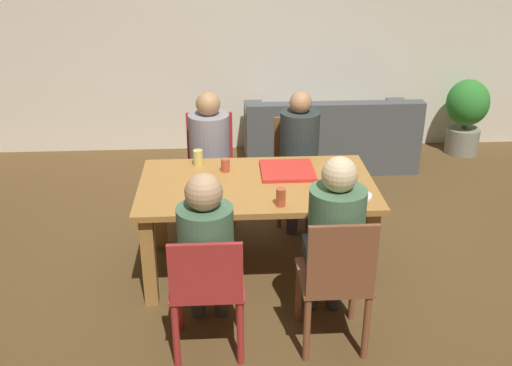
{
  "coord_description": "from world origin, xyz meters",
  "views": [
    {
      "loc": [
        -0.24,
        -3.94,
        2.53
      ],
      "look_at": [
        0.0,
        0.1,
        0.68
      ],
      "focal_mm": 41.65,
      "sensor_mm": 36.0,
      "label": 1
    }
  ],
  "objects_px": {
    "chair_3": "(210,160)",
    "drinking_glass_1": "(225,165)",
    "potted_plant": "(466,113)",
    "chair_1": "(297,161)",
    "plate_0": "(202,194)",
    "pizza_box_0": "(287,171)",
    "dining_table": "(257,196)",
    "person_3": "(209,149)",
    "drinking_glass_0": "(198,158)",
    "person_0": "(206,244)",
    "person_1": "(300,147)",
    "chair_0": "(207,289)",
    "plate_1": "(357,195)",
    "drinking_glass_2": "(281,197)",
    "person_2": "(334,234)",
    "couch": "(329,139)",
    "chair_2": "(336,280)"
  },
  "relations": [
    {
      "from": "couch",
      "to": "person_3",
      "type": "bearing_deg",
      "value": -134.6
    },
    {
      "from": "pizza_box_0",
      "to": "chair_3",
      "type": "bearing_deg",
      "value": 128.71
    },
    {
      "from": "person_0",
      "to": "person_1",
      "type": "xyz_separation_m",
      "value": [
        0.78,
        1.62,
        -0.01
      ]
    },
    {
      "from": "pizza_box_0",
      "to": "chair_0",
      "type": "bearing_deg",
      "value": -117.61
    },
    {
      "from": "drinking_glass_0",
      "to": "couch",
      "type": "distance_m",
      "value": 2.23
    },
    {
      "from": "chair_0",
      "to": "drinking_glass_0",
      "type": "height_order",
      "value": "chair_0"
    },
    {
      "from": "person_1",
      "to": "drinking_glass_0",
      "type": "height_order",
      "value": "person_1"
    },
    {
      "from": "person_1",
      "to": "drinking_glass_2",
      "type": "xyz_separation_m",
      "value": [
        -0.28,
        -1.18,
        0.1
      ]
    },
    {
      "from": "pizza_box_0",
      "to": "drinking_glass_1",
      "type": "relative_size",
      "value": 3.94
    },
    {
      "from": "plate_1",
      "to": "drinking_glass_1",
      "type": "xyz_separation_m",
      "value": [
        -0.91,
        0.49,
        0.05
      ]
    },
    {
      "from": "dining_table",
      "to": "pizza_box_0",
      "type": "bearing_deg",
      "value": 36.49
    },
    {
      "from": "drinking_glass_0",
      "to": "pizza_box_0",
      "type": "bearing_deg",
      "value": -14.84
    },
    {
      "from": "person_1",
      "to": "potted_plant",
      "type": "xyz_separation_m",
      "value": [
        2.08,
        1.52,
        -0.22
      ]
    },
    {
      "from": "chair_3",
      "to": "person_3",
      "type": "height_order",
      "value": "person_3"
    },
    {
      "from": "drinking_glass_0",
      "to": "drinking_glass_2",
      "type": "height_order",
      "value": "drinking_glass_2"
    },
    {
      "from": "plate_1",
      "to": "drinking_glass_0",
      "type": "xyz_separation_m",
      "value": [
        -1.12,
        0.63,
        0.06
      ]
    },
    {
      "from": "plate_0",
      "to": "plate_1",
      "type": "bearing_deg",
      "value": -4.96
    },
    {
      "from": "couch",
      "to": "chair_2",
      "type": "bearing_deg",
      "value": -99.22
    },
    {
      "from": "drinking_glass_2",
      "to": "couch",
      "type": "bearing_deg",
      "value": 72.44
    },
    {
      "from": "drinking_glass_0",
      "to": "potted_plant",
      "type": "relative_size",
      "value": 0.14
    },
    {
      "from": "potted_plant",
      "to": "chair_1",
      "type": "bearing_deg",
      "value": -146.6
    },
    {
      "from": "chair_1",
      "to": "person_1",
      "type": "relative_size",
      "value": 0.75
    },
    {
      "from": "dining_table",
      "to": "person_1",
      "type": "relative_size",
      "value": 1.47
    },
    {
      "from": "plate_1",
      "to": "drinking_glass_2",
      "type": "distance_m",
      "value": 0.56
    },
    {
      "from": "drinking_glass_2",
      "to": "pizza_box_0",
      "type": "bearing_deg",
      "value": 79.33
    },
    {
      "from": "person_0",
      "to": "chair_3",
      "type": "bearing_deg",
      "value": 90.0
    },
    {
      "from": "dining_table",
      "to": "drinking_glass_0",
      "type": "height_order",
      "value": "drinking_glass_0"
    },
    {
      "from": "chair_1",
      "to": "chair_3",
      "type": "distance_m",
      "value": 0.78
    },
    {
      "from": "person_0",
      "to": "drinking_glass_0",
      "type": "xyz_separation_m",
      "value": [
        -0.08,
        1.19,
        0.08
      ]
    },
    {
      "from": "dining_table",
      "to": "chair_1",
      "type": "distance_m",
      "value": 1.04
    },
    {
      "from": "chair_0",
      "to": "chair_1",
      "type": "xyz_separation_m",
      "value": [
        0.78,
        1.91,
        0.02
      ]
    },
    {
      "from": "pizza_box_0",
      "to": "plate_1",
      "type": "xyz_separation_m",
      "value": [
        0.44,
        -0.45,
        -0.01
      ]
    },
    {
      "from": "plate_1",
      "to": "drinking_glass_0",
      "type": "relative_size",
      "value": 1.7
    },
    {
      "from": "drinking_glass_2",
      "to": "plate_0",
      "type": "bearing_deg",
      "value": 158.62
    },
    {
      "from": "chair_0",
      "to": "plate_0",
      "type": "bearing_deg",
      "value": 92.82
    },
    {
      "from": "chair_2",
      "to": "couch",
      "type": "height_order",
      "value": "chair_2"
    },
    {
      "from": "dining_table",
      "to": "chair_2",
      "type": "distance_m",
      "value": 1.05
    },
    {
      "from": "person_1",
      "to": "couch",
      "type": "relative_size",
      "value": 0.65
    },
    {
      "from": "person_2",
      "to": "drinking_glass_0",
      "type": "bearing_deg",
      "value": 126.25
    },
    {
      "from": "plate_1",
      "to": "plate_0",
      "type": "bearing_deg",
      "value": 175.04
    },
    {
      "from": "plate_1",
      "to": "chair_0",
      "type": "bearing_deg",
      "value": -146.02
    },
    {
      "from": "chair_3",
      "to": "drinking_glass_1",
      "type": "xyz_separation_m",
      "value": [
        0.13,
        -0.71,
        0.25
      ]
    },
    {
      "from": "plate_0",
      "to": "pizza_box_0",
      "type": "bearing_deg",
      "value": 28.98
    },
    {
      "from": "pizza_box_0",
      "to": "dining_table",
      "type": "bearing_deg",
      "value": -143.51
    },
    {
      "from": "person_1",
      "to": "plate_1",
      "type": "distance_m",
      "value": 1.09
    },
    {
      "from": "person_3",
      "to": "drinking_glass_0",
      "type": "height_order",
      "value": "person_3"
    },
    {
      "from": "chair_3",
      "to": "plate_1",
      "type": "distance_m",
      "value": 1.6
    },
    {
      "from": "chair_3",
      "to": "drinking_glass_1",
      "type": "distance_m",
      "value": 0.76
    },
    {
      "from": "person_2",
      "to": "person_3",
      "type": "xyz_separation_m",
      "value": [
        -0.78,
        1.59,
        -0.04
      ]
    },
    {
      "from": "plate_1",
      "to": "drinking_glass_1",
      "type": "height_order",
      "value": "drinking_glass_1"
    }
  ]
}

